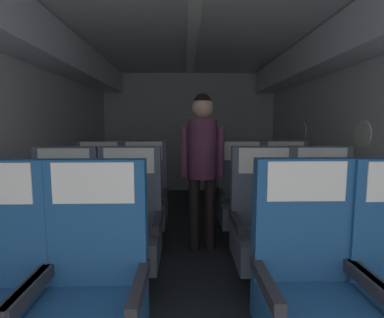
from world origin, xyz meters
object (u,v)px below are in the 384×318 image
seat_a_left_aisle (91,296)px  seat_c_right_aisle (287,199)px  seat_c_right_window (242,200)px  seat_c_left_window (98,201)px  seat_b_left_aisle (128,229)px  seat_b_left_window (62,231)px  seat_b_right_aisle (324,227)px  seat_c_left_aisle (144,200)px  flight_attendant (202,156)px  seat_b_right_window (265,229)px  seat_a_right_window (310,291)px

seat_a_left_aisle → seat_c_right_aisle: 2.32m
seat_c_right_window → seat_c_left_window: bearing=-179.8°
seat_b_left_aisle → seat_b_left_window: bearing=-177.0°
seat_b_right_aisle → seat_c_right_aisle: same height
seat_c_left_aisle → flight_attendant: size_ratio=0.70×
seat_a_left_aisle → seat_b_right_window: 1.36m
seat_c_left_aisle → seat_c_right_window: (1.05, -0.01, 0.00)m
seat_a_left_aisle → seat_c_left_aisle: same height
seat_a_left_aisle → seat_b_left_window: bearing=119.9°
seat_a_left_aisle → seat_c_right_aisle: bearing=48.4°
seat_b_left_aisle → seat_b_right_aisle: same height
seat_a_left_aisle → seat_b_right_aisle: 1.76m
seat_b_left_aisle → seat_c_left_window: same height
seat_c_left_window → seat_c_left_aisle: bearing=1.4°
seat_b_right_aisle → seat_c_left_aisle: bearing=150.4°
seat_b_left_window → seat_c_left_aisle: same height
flight_attendant → seat_a_left_aisle: bearing=-102.1°
seat_a_right_window → seat_b_right_aisle: (0.49, 0.86, 0.00)m
seat_b_left_window → seat_b_right_window: (1.55, 0.00, 0.00)m
seat_c_left_window → seat_b_left_aisle: bearing=-60.3°
seat_a_left_aisle → seat_b_left_window: size_ratio=1.00×
seat_b_left_aisle → seat_c_left_window: (-0.48, 0.85, 0.00)m
seat_b_right_aisle → flight_attendant: bearing=143.9°
seat_b_left_window → seat_b_right_aisle: 2.02m
seat_a_right_window → seat_b_left_window: bearing=151.4°
seat_c_right_aisle → seat_b_left_aisle: bearing=-151.0°
seat_a_right_window → seat_b_right_aisle: size_ratio=1.00×
seat_a_right_window → seat_c_left_window: size_ratio=1.00×
seat_c_right_aisle → seat_c_right_window: size_ratio=1.00×
seat_c_right_window → flight_attendant: (-0.44, -0.19, 0.50)m
seat_b_right_window → seat_c_right_aisle: 1.00m
seat_b_right_aisle → seat_c_right_aisle: size_ratio=1.00×
seat_a_left_aisle → seat_a_right_window: (1.04, 0.02, 0.00)m
seat_b_right_aisle → seat_c_left_aisle: (-1.53, 0.87, 0.00)m
seat_a_right_window → seat_c_right_aisle: same height
seat_a_left_aisle → flight_attendant: (0.61, 1.54, 0.50)m
seat_b_left_aisle → seat_b_right_window: size_ratio=1.00×
seat_b_left_window → seat_c_left_aisle: size_ratio=1.00×
seat_c_left_aisle → flight_attendant: flight_attendant is taller
flight_attendant → seat_c_right_aisle: bearing=21.4°
seat_b_left_aisle → seat_c_left_aisle: same height
seat_a_right_window → seat_c_right_window: (0.01, 1.72, 0.00)m
seat_b_left_window → seat_c_right_aisle: same height
seat_a_left_aisle → seat_b_left_aisle: (0.00, 0.88, 0.00)m
seat_a_right_window → seat_a_left_aisle: bearing=-179.1°
seat_a_right_window → seat_c_right_window: size_ratio=1.00×
seat_c_right_window → seat_c_right_aisle: bearing=-0.0°
seat_b_right_window → seat_c_left_window: 1.77m
seat_c_right_window → seat_b_left_aisle: bearing=-140.9°
seat_c_right_aisle → flight_attendant: (-0.93, -0.19, 0.50)m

